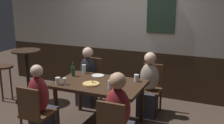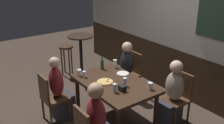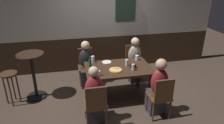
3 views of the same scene
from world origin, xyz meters
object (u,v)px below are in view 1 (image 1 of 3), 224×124
object	(u,v)px
chair_left_far	(91,77)
person_left_far	(87,80)
dining_table	(100,88)
plate_white_large	(98,76)
bar_stool	(5,73)
highball_clear	(84,69)
pizza	(91,84)
person_right_near	(119,122)
person_left_near	(41,108)
pint_glass_amber	(136,78)
side_bar_table	(28,71)
chair_left_near	(34,112)
tumbler_water	(65,82)
condiment_caddy	(115,84)
chair_right_far	(151,85)
beer_bottle_green	(73,71)
person_right_far	(148,89)
beer_glass_tall	(113,79)
tumbler_short	(58,82)
pint_glass_pale	(110,85)

from	to	relation	value
chair_left_far	person_left_far	world-z (taller)	person_left_far
dining_table	plate_white_large	size ratio (longest dim) A/B	6.61
bar_stool	highball_clear	bearing A→B (deg)	4.31
highball_clear	pizza	bearing A→B (deg)	-51.02
dining_table	bar_stool	xyz separation A→B (m)	(-2.26, 0.24, -0.09)
person_right_near	pizza	distance (m)	0.94
person_left_near	dining_table	bearing A→B (deg)	48.94
person_left_far	bar_stool	distance (m)	1.71
pint_glass_amber	side_bar_table	xyz separation A→B (m)	(-2.33, 0.09, -0.17)
chair_left_near	tumbler_water	size ratio (longest dim) A/B	8.10
pint_glass_amber	condiment_caddy	xyz separation A→B (m)	(-0.21, -0.38, -0.00)
chair_right_far	pint_glass_amber	size ratio (longest dim) A/B	7.63
chair_left_far	person_right_near	bearing A→B (deg)	-52.02
beer_bottle_green	bar_stool	bearing A→B (deg)	176.72
chair_right_far	condiment_caddy	distance (m)	1.04
highball_clear	condiment_caddy	xyz separation A→B (m)	(0.80, -0.46, -0.02)
chair_left_far	highball_clear	bearing A→B (deg)	-76.34
pizza	plate_white_large	xyz separation A→B (m)	(-0.10, 0.45, -0.01)
dining_table	tumbler_water	distance (m)	0.57
pizza	plate_white_large	size ratio (longest dim) A/B	1.27
person_right_far	tumbler_water	world-z (taller)	person_right_far
beer_bottle_green	person_right_near	bearing A→B (deg)	-35.54
dining_table	plate_white_large	xyz separation A→B (m)	(-0.19, 0.32, 0.10)
chair_left_far	side_bar_table	size ratio (longest dim) A/B	0.84
pint_glass_amber	person_left_far	bearing A→B (deg)	160.14
person_left_near	condiment_caddy	world-z (taller)	person_left_near
person_left_far	pint_glass_amber	world-z (taller)	person_left_far
person_left_near	plate_white_large	bearing A→B (deg)	67.40
highball_clear	person_left_far	bearing A→B (deg)	109.88
person_right_far	condiment_caddy	bearing A→B (deg)	-111.36
person_right_far	pizza	bearing A→B (deg)	-130.04
beer_glass_tall	highball_clear	xyz separation A→B (m)	(-0.70, 0.32, 0.00)
chair_left_far	person_right_far	world-z (taller)	person_right_far
chair_right_far	person_left_near	world-z (taller)	person_left_near
chair_left_far	person_left_near	distance (m)	1.58
person_left_far	condiment_caddy	world-z (taller)	person_left_far
person_left_far	side_bar_table	xyz separation A→B (m)	(-1.19, -0.32, 0.13)
chair_left_far	tumbler_water	xyz separation A→B (m)	(0.15, -1.17, 0.29)
tumbler_water	tumbler_short	world-z (taller)	tumbler_short
chair_right_far	pizza	size ratio (longest dim) A/B	3.28
chair_right_far	beer_bottle_green	world-z (taller)	beer_bottle_green
chair_left_far	highball_clear	world-z (taller)	highball_clear
tumbler_water	highball_clear	size ratio (longest dim) A/B	0.71
dining_table	chair_left_far	distance (m)	1.08
person_left_far	tumbler_short	distance (m)	1.10
dining_table	pint_glass_pale	xyz separation A→B (m)	(0.27, -0.20, 0.15)
person_right_far	beer_bottle_green	size ratio (longest dim) A/B	4.70
beer_bottle_green	bar_stool	size ratio (longest dim) A/B	0.34
dining_table	pizza	size ratio (longest dim) A/B	5.22
pint_glass_pale	highball_clear	bearing A→B (deg)	143.06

